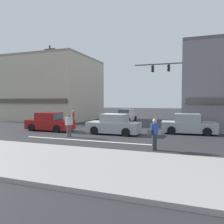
% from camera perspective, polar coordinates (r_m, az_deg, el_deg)
% --- Properties ---
extents(ground_plane, '(120.00, 120.00, 0.00)m').
position_cam_1_polar(ground_plane, '(17.76, -2.21, -5.48)').
color(ground_plane, '#2B2B2D').
extents(lane_marking_stripe, '(9.00, 0.24, 0.01)m').
position_cam_1_polar(lane_marking_stripe, '(14.61, -7.34, -7.34)').
color(lane_marking_stripe, silver).
rests_on(lane_marking_stripe, ground).
extents(sidewalk_curb, '(40.00, 5.00, 0.16)m').
position_cam_1_polar(sidewalk_curb, '(10.49, -20.04, -11.20)').
color(sidewalk_curb, '#9E9993').
rests_on(sidewalk_curb, ground).
extents(building_left_block, '(13.53, 10.20, 8.36)m').
position_cam_1_polar(building_left_block, '(32.41, -16.80, 5.63)').
color(building_left_block, '#B7AD99').
rests_on(building_left_block, ground).
extents(utility_pole_near_left, '(1.40, 0.22, 8.96)m').
position_cam_1_polar(utility_pole_near_left, '(26.55, -15.84, 7.24)').
color(utility_pole_near_left, brown).
rests_on(utility_pole_near_left, ground).
extents(utility_pole_far_right, '(1.40, 0.22, 8.45)m').
position_cam_1_polar(utility_pole_far_right, '(23.47, 25.41, 7.00)').
color(utility_pole_far_right, brown).
rests_on(utility_pole_far_right, ground).
extents(traffic_light_mast, '(4.89, 0.26, 6.20)m').
position_cam_1_polar(traffic_light_mast, '(20.50, 16.58, 7.23)').
color(traffic_light_mast, '#47474C').
rests_on(traffic_light_mast, ground).
extents(sedan_crossing_center, '(2.09, 4.20, 1.58)m').
position_cam_1_polar(sedan_crossing_center, '(27.35, 3.63, -1.00)').
color(sedan_crossing_center, silver).
rests_on(sedan_crossing_center, ground).
extents(sedan_crossing_leftbound, '(4.18, 2.03, 1.58)m').
position_cam_1_polar(sedan_crossing_leftbound, '(18.26, 19.29, -3.17)').
color(sedan_crossing_leftbound, '#999EA3').
rests_on(sedan_crossing_leftbound, ground).
extents(sedan_waiting_far, '(4.14, 1.96, 1.58)m').
position_cam_1_polar(sedan_waiting_far, '(19.77, -15.95, -2.65)').
color(sedan_waiting_far, maroon).
rests_on(sedan_waiting_far, ground).
extents(sedan_crossing_rightbound, '(4.14, 1.96, 1.58)m').
position_cam_1_polar(sedan_crossing_rightbound, '(17.08, 0.48, -3.41)').
color(sedan_crossing_rightbound, '#999EA3').
rests_on(sedan_crossing_rightbound, ground).
extents(pedestrian_foreground_with_bag, '(0.53, 0.63, 1.67)m').
position_cam_1_polar(pedestrian_foreground_with_bag, '(11.74, 10.96, -5.23)').
color(pedestrian_foreground_with_bag, '#333338').
rests_on(pedestrian_foreground_with_bag, ground).
extents(pedestrian_mid_crossing, '(0.43, 0.43, 1.67)m').
position_cam_1_polar(pedestrian_mid_crossing, '(16.00, -11.18, -3.05)').
color(pedestrian_mid_crossing, '#4C4742').
rests_on(pedestrian_mid_crossing, ground).
extents(pedestrian_far_side, '(0.42, 0.43, 1.67)m').
position_cam_1_polar(pedestrian_far_side, '(22.27, -10.16, -1.34)').
color(pedestrian_far_side, '#333338').
rests_on(pedestrian_far_side, ground).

